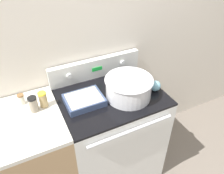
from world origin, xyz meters
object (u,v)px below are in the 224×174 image
object	(u,v)px
ladle	(154,85)
spice_jar_brown_cap	(21,99)
mixing_bowl	(129,87)
spice_jar_yellow_cap	(43,99)
casserole_dish	(84,100)
spice_jar_black_cap	(33,104)

from	to	relation	value
ladle	spice_jar_brown_cap	bearing A→B (deg)	164.47
mixing_bowl	spice_jar_yellow_cap	bearing A→B (deg)	165.51
ladle	spice_jar_yellow_cap	size ratio (longest dim) A/B	2.70
casserole_dish	spice_jar_yellow_cap	size ratio (longest dim) A/B	2.30
mixing_bowl	spice_jar_yellow_cap	world-z (taller)	mixing_bowl
casserole_dish	ladle	distance (m)	0.57
mixing_bowl	ladle	bearing A→B (deg)	-3.82
casserole_dish	spice_jar_black_cap	world-z (taller)	spice_jar_black_cap
spice_jar_brown_cap	ladle	bearing A→B (deg)	-15.53
mixing_bowl	spice_jar_yellow_cap	size ratio (longest dim) A/B	3.00
ladle	spice_jar_brown_cap	distance (m)	1.01
spice_jar_black_cap	casserole_dish	bearing A→B (deg)	-10.16
spice_jar_black_cap	spice_jar_brown_cap	world-z (taller)	spice_jar_black_cap
spice_jar_yellow_cap	spice_jar_brown_cap	xyz separation A→B (m)	(-0.14, 0.10, -0.02)
ladle	mixing_bowl	bearing A→B (deg)	176.18
mixing_bowl	spice_jar_brown_cap	xyz separation A→B (m)	(-0.74, 0.25, -0.04)
spice_jar_black_cap	spice_jar_brown_cap	bearing A→B (deg)	119.82
casserole_dish	spice_jar_black_cap	distance (m)	0.35
ladle	spice_jar_black_cap	bearing A→B (deg)	170.43
spice_jar_yellow_cap	spice_jar_brown_cap	bearing A→B (deg)	144.45
casserole_dish	spice_jar_yellow_cap	world-z (taller)	spice_jar_yellow_cap
ladle	spice_jar_yellow_cap	bearing A→B (deg)	168.37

